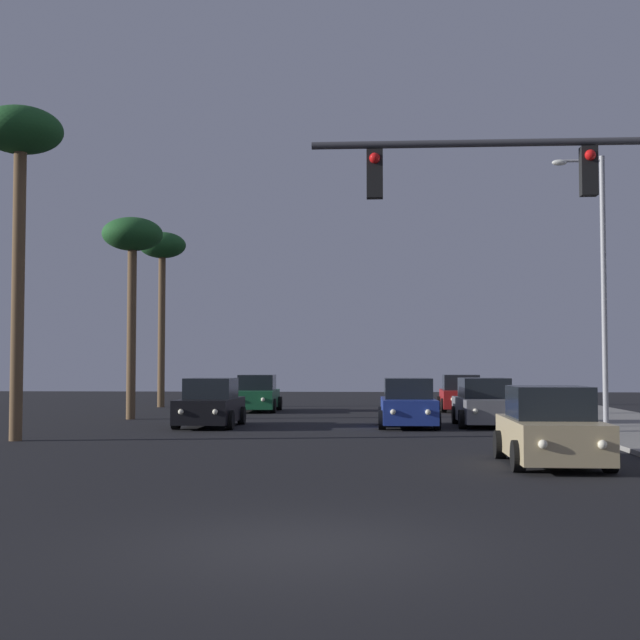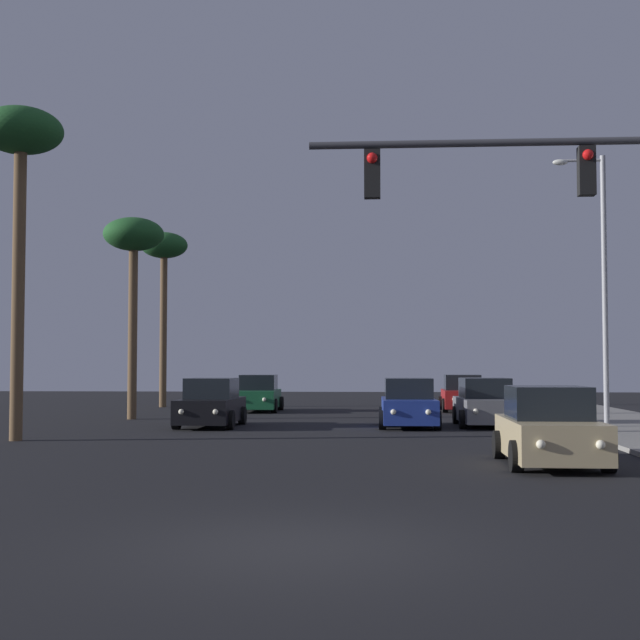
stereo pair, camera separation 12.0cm
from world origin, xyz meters
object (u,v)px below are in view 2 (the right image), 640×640
Objects in this scene: car_blue at (409,405)px; palm_tree_far at (164,255)px; traffic_light_mast at (612,221)px; car_green at (258,395)px; palm_tree_mid at (134,244)px; car_tan at (549,429)px; car_black at (211,405)px; car_red at (462,395)px; car_grey at (485,404)px; palm_tree_near at (21,151)px; street_lamp at (600,275)px.

car_blue is 0.48× the size of palm_tree_far.
car_green is at bearing 111.84° from traffic_light_mast.
palm_tree_far reaches higher than palm_tree_mid.
car_tan is 14.61m from car_black.
car_red is 0.55× the size of traffic_light_mast.
car_grey is at bearing 92.04° from traffic_light_mast.
car_blue is 11.09m from car_red.
car_black and car_grey have the same top height.
palm_tree_mid is at bearing 54.10° from car_green.
palm_tree_mid is 10.10m from palm_tree_near.
palm_tree_near reaches higher than car_black.
palm_tree_far is at bearing 141.32° from street_lamp.
palm_tree_near is at bearing 53.60° from car_black.
street_lamp is 17.80m from palm_tree_mid.
palm_tree_mid is (-13.37, 15.20, 6.17)m from car_tan.
car_tan is at bearing 88.00° from car_grey.
palm_tree_far is (-5.40, 3.83, 6.98)m from car_green.
car_black is 0.45× the size of palm_tree_near.
car_tan is at bearing -48.67° from palm_tree_mid.
traffic_light_mast is 32.24m from palm_tree_far.
car_tan is 0.54× the size of palm_tree_mid.
car_grey is 0.54× the size of palm_tree_mid.
palm_tree_near is at bearing 28.39° from car_blue.
palm_tree_far is (-15.20, 28.28, 2.98)m from traffic_light_mast.
palm_tree_near is at bearing -163.11° from street_lamp.
car_black is 13.87m from street_lamp.
palm_tree_far is at bearing 118.26° from traffic_light_mast.
car_black is at bearing 53.30° from palm_tree_near.
car_red is 23.32m from palm_tree_near.
palm_tree_far is (-5.15, 14.05, 6.98)m from car_black.
car_grey is 20.89m from palm_tree_far.
street_lamp reaches higher than car_black.
car_green and car_grey have the same top height.
palm_tree_far is (-11.98, 13.73, 6.98)m from car_blue.
car_black is at bearing 86.80° from car_green.
car_tan is 11.77m from car_blue.
car_tan is 0.48× the size of palm_tree_far.
car_green is (-9.19, 21.37, 0.00)m from car_tan.
palm_tree_mid is (-4.18, -6.17, 6.17)m from car_green.
palm_tree_far reaches higher than car_grey.
palm_tree_mid is at bearing -45.60° from car_black.
car_tan is 29.95m from palm_tree_far.
car_tan is 1.00× the size of car_green.
car_black is at bearing -49.26° from car_tan.
car_grey is at bearing 157.31° from street_lamp.
car_green is at bearing -35.36° from palm_tree_far.
street_lamp is 1.01× the size of palm_tree_far.
palm_tree_near is (0.72, -20.00, 0.54)m from palm_tree_far.
car_green is at bearing -46.83° from car_grey.
palm_tree_mid is at bearing -14.83° from car_grey.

